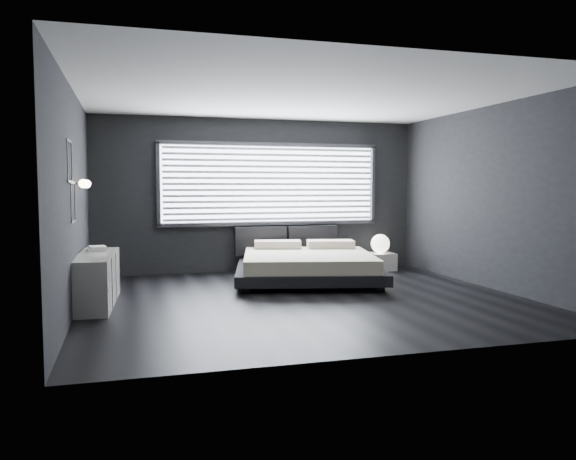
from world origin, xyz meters
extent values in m
plane|color=black|center=(0.00, 0.00, 0.00)|extent=(6.00, 6.00, 0.00)
plane|color=white|center=(0.00, 0.00, 2.80)|extent=(6.00, 6.00, 0.00)
cube|color=black|center=(0.00, 2.75, 1.40)|extent=(6.00, 0.04, 2.80)
cube|color=black|center=(0.00, -2.75, 1.40)|extent=(6.00, 0.04, 2.80)
cube|color=black|center=(-3.00, 0.00, 1.40)|extent=(0.04, 5.50, 2.80)
cube|color=black|center=(3.00, 0.00, 1.40)|extent=(0.04, 5.50, 2.80)
cube|color=white|center=(0.20, 2.73, 1.61)|extent=(4.00, 0.02, 1.38)
cube|color=#47474C|center=(-1.84, 2.70, 1.61)|extent=(0.06, 0.08, 1.48)
cube|color=#47474C|center=(2.24, 2.70, 1.61)|extent=(0.06, 0.08, 1.48)
cube|color=#47474C|center=(0.20, 2.70, 2.34)|extent=(4.14, 0.08, 0.06)
cube|color=#47474C|center=(0.20, 2.70, 0.88)|extent=(4.14, 0.08, 0.06)
cube|color=silver|center=(0.20, 2.67, 1.61)|extent=(3.94, 0.03, 1.32)
cube|color=black|center=(-0.02, 2.64, 0.57)|extent=(0.96, 0.16, 0.52)
cube|color=black|center=(0.98, 2.64, 0.57)|extent=(0.96, 0.16, 0.52)
cylinder|color=silver|center=(-2.95, 0.05, 1.60)|extent=(0.10, 0.02, 0.02)
sphere|color=#FFE5B7|center=(-2.88, 0.05, 1.60)|extent=(0.11, 0.11, 0.11)
cylinder|color=silver|center=(-2.95, 0.65, 1.60)|extent=(0.10, 0.02, 0.02)
sphere|color=#FFE5B7|center=(-2.88, 0.65, 1.60)|extent=(0.11, 0.11, 0.11)
cube|color=#47474C|center=(-2.98, -0.55, 2.08)|extent=(0.01, 0.46, 0.02)
cube|color=#47474C|center=(-2.98, -0.55, 1.62)|extent=(0.01, 0.46, 0.02)
cube|color=#47474C|center=(-2.98, -0.32, 1.85)|extent=(0.01, 0.02, 0.46)
cube|color=#47474C|center=(-2.98, -0.78, 1.85)|extent=(0.01, 0.02, 0.46)
cube|color=#47474C|center=(-2.98, -0.30, 1.61)|extent=(0.01, 0.46, 0.02)
cube|color=#47474C|center=(-2.98, -0.30, 1.15)|extent=(0.01, 0.46, 0.02)
cube|color=#47474C|center=(-2.98, -0.07, 1.38)|extent=(0.01, 0.02, 0.46)
cube|color=#47474C|center=(-2.98, -0.53, 1.38)|extent=(0.01, 0.02, 0.46)
cube|color=black|center=(-0.70, 0.71, 0.04)|extent=(0.15, 0.15, 0.08)
cube|color=black|center=(1.26, 0.25, 0.04)|extent=(0.15, 0.15, 0.08)
cube|color=black|center=(-0.29, 2.46, 0.04)|extent=(0.15, 0.15, 0.08)
cube|color=black|center=(1.66, 2.00, 0.04)|extent=(0.15, 0.15, 0.08)
cube|color=black|center=(0.48, 1.35, 0.17)|extent=(2.76, 2.68, 0.17)
cube|color=beige|center=(0.48, 1.35, 0.36)|extent=(2.48, 2.48, 0.21)
cube|color=beige|center=(0.21, 2.26, 0.53)|extent=(0.90, 0.62, 0.14)
cube|color=beige|center=(1.13, 2.05, 0.53)|extent=(0.90, 0.62, 0.14)
cube|color=silver|center=(2.16, 2.21, 0.16)|extent=(0.55, 0.46, 0.32)
sphere|color=white|center=(2.20, 2.23, 0.49)|extent=(0.35, 0.35, 0.35)
cube|color=silver|center=(-2.78, 0.36, 0.34)|extent=(0.58, 1.72, 0.68)
cube|color=#47474C|center=(-2.54, 0.34, 0.34)|extent=(0.12, 1.67, 0.66)
cube|color=white|center=(-2.78, 0.78, 0.69)|extent=(0.28, 0.35, 0.04)
cube|color=white|center=(-2.77, 0.76, 0.73)|extent=(0.26, 0.32, 0.03)
camera|label=1|loc=(-2.33, -7.38, 1.56)|focal=35.00mm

